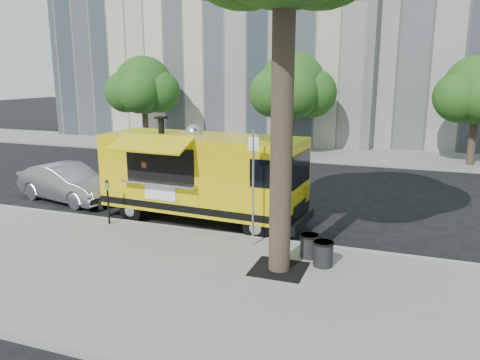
% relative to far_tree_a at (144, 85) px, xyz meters
% --- Properties ---
extents(ground, '(120.00, 120.00, 0.00)m').
position_rel_far_tree_a_xyz_m(ground, '(10.00, -12.30, -3.78)').
color(ground, black).
rests_on(ground, ground).
extents(sidewalk, '(60.00, 6.00, 0.15)m').
position_rel_far_tree_a_xyz_m(sidewalk, '(10.00, -16.30, -3.70)').
color(sidewalk, gray).
rests_on(sidewalk, ground).
extents(curb, '(60.00, 0.14, 0.16)m').
position_rel_far_tree_a_xyz_m(curb, '(10.00, -13.23, -3.70)').
color(curb, '#999993').
rests_on(curb, ground).
extents(far_sidewalk, '(60.00, 5.00, 0.15)m').
position_rel_far_tree_a_xyz_m(far_sidewalk, '(10.00, 1.20, -3.70)').
color(far_sidewalk, gray).
rests_on(far_sidewalk, ground).
extents(tree_well, '(1.20, 1.20, 0.02)m').
position_rel_far_tree_a_xyz_m(tree_well, '(12.60, -15.10, -3.62)').
color(tree_well, black).
rests_on(tree_well, sidewalk).
extents(far_tree_a, '(3.42, 3.42, 5.36)m').
position_rel_far_tree_a_xyz_m(far_tree_a, '(0.00, 0.00, 0.00)').
color(far_tree_a, '#33261C').
rests_on(far_tree_a, far_sidewalk).
extents(far_tree_b, '(3.60, 3.60, 5.50)m').
position_rel_far_tree_a_xyz_m(far_tree_b, '(9.00, 0.40, 0.06)').
color(far_tree_b, '#33261C').
rests_on(far_tree_b, far_sidewalk).
extents(far_tree_c, '(3.24, 3.24, 5.21)m').
position_rel_far_tree_a_xyz_m(far_tree_c, '(18.00, 0.10, -0.06)').
color(far_tree_c, '#33261C').
rests_on(far_tree_c, far_sidewalk).
extents(sign_post, '(0.28, 0.06, 3.00)m').
position_rel_far_tree_a_xyz_m(sign_post, '(11.55, -13.85, -1.93)').
color(sign_post, silver).
rests_on(sign_post, sidewalk).
extents(parking_meter, '(0.11, 0.11, 1.33)m').
position_rel_far_tree_a_xyz_m(parking_meter, '(7.00, -13.65, -2.79)').
color(parking_meter, black).
rests_on(parking_meter, sidewalk).
extents(food_truck, '(6.56, 3.15, 3.18)m').
position_rel_far_tree_a_xyz_m(food_truck, '(9.31, -12.13, -2.28)').
color(food_truck, yellow).
rests_on(food_truck, ground).
extents(sedan, '(4.25, 2.25, 1.33)m').
position_rel_far_tree_a_xyz_m(sedan, '(3.79, -11.57, -3.11)').
color(sedan, '#9EA0A5').
rests_on(sedan, ground).
extents(trash_bin_left, '(0.48, 0.48, 0.57)m').
position_rel_far_tree_a_xyz_m(trash_bin_left, '(13.09, -14.15, -3.32)').
color(trash_bin_left, black).
rests_on(trash_bin_left, sidewalk).
extents(trash_bin_right, '(0.49, 0.49, 0.59)m').
position_rel_far_tree_a_xyz_m(trash_bin_right, '(13.50, -14.56, -3.31)').
color(trash_bin_right, black).
rests_on(trash_bin_right, sidewalk).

